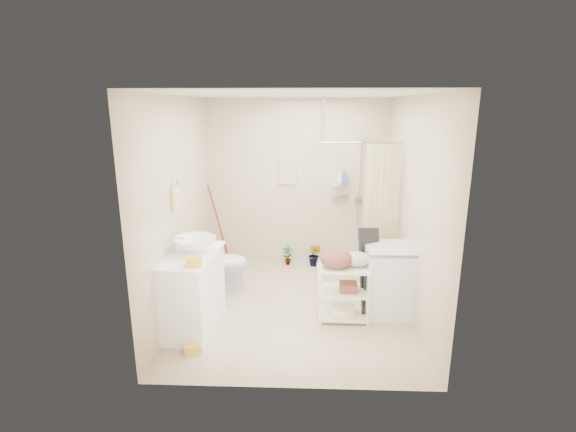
% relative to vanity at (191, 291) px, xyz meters
% --- Properties ---
extents(floor, '(3.20, 3.20, 0.00)m').
position_rel_vanity_xyz_m(floor, '(1.16, 0.54, -0.44)').
color(floor, beige).
rests_on(floor, ground).
extents(ceiling, '(2.80, 3.20, 0.04)m').
position_rel_vanity_xyz_m(ceiling, '(1.16, 0.54, 2.16)').
color(ceiling, silver).
rests_on(ceiling, ground).
extents(wall_back, '(2.80, 0.04, 2.60)m').
position_rel_vanity_xyz_m(wall_back, '(1.16, 2.14, 0.86)').
color(wall_back, beige).
rests_on(wall_back, ground).
extents(wall_front, '(2.80, 0.04, 2.60)m').
position_rel_vanity_xyz_m(wall_front, '(1.16, -1.06, 0.86)').
color(wall_front, beige).
rests_on(wall_front, ground).
extents(wall_left, '(0.04, 3.20, 2.60)m').
position_rel_vanity_xyz_m(wall_left, '(-0.24, 0.54, 0.86)').
color(wall_left, beige).
rests_on(wall_left, ground).
extents(wall_right, '(0.04, 3.20, 2.60)m').
position_rel_vanity_xyz_m(wall_right, '(2.56, 0.54, 0.86)').
color(wall_right, beige).
rests_on(wall_right, ground).
extents(vanity, '(0.63, 1.04, 0.88)m').
position_rel_vanity_xyz_m(vanity, '(0.00, 0.00, 0.00)').
color(vanity, white).
rests_on(vanity, ground).
extents(sink, '(0.59, 0.59, 0.16)m').
position_rel_vanity_xyz_m(sink, '(0.05, 0.09, 0.52)').
color(sink, white).
rests_on(sink, vanity).
extents(counter_basket, '(0.18, 0.15, 0.09)m').
position_rel_vanity_xyz_m(counter_basket, '(0.15, -0.34, 0.49)').
color(counter_basket, gold).
rests_on(counter_basket, vanity).
extents(floor_basket, '(0.29, 0.25, 0.13)m').
position_rel_vanity_xyz_m(floor_basket, '(0.13, -0.53, -0.38)').
color(floor_basket, yellow).
rests_on(floor_basket, ground).
extents(toilet, '(0.78, 0.46, 0.78)m').
position_rel_vanity_xyz_m(toilet, '(0.12, 1.03, -0.05)').
color(toilet, white).
rests_on(toilet, ground).
extents(mop, '(0.15, 0.15, 1.31)m').
position_rel_vanity_xyz_m(mop, '(-0.11, 1.97, 0.21)').
color(mop, maroon).
rests_on(mop, ground).
extents(potted_plant_a, '(0.16, 0.11, 0.31)m').
position_rel_vanity_xyz_m(potted_plant_a, '(1.01, 1.99, -0.29)').
color(potted_plant_a, '#983A21').
rests_on(potted_plant_a, ground).
extents(potted_plant_b, '(0.26, 0.25, 0.37)m').
position_rel_vanity_xyz_m(potted_plant_b, '(1.45, 1.95, -0.26)').
color(potted_plant_b, brown).
rests_on(potted_plant_b, ground).
extents(hanging_towel, '(0.28, 0.03, 0.42)m').
position_rel_vanity_xyz_m(hanging_towel, '(1.01, 2.12, 1.06)').
color(hanging_towel, beige).
rests_on(hanging_towel, wall_back).
extents(towel_ring, '(0.04, 0.22, 0.34)m').
position_rel_vanity_xyz_m(towel_ring, '(-0.22, 0.34, 1.03)').
color(towel_ring, '#DFC57F').
rests_on(towel_ring, wall_left).
extents(tp_holder, '(0.08, 0.12, 0.14)m').
position_rel_vanity_xyz_m(tp_holder, '(-0.20, 0.59, 0.28)').
color(tp_holder, white).
rests_on(tp_holder, wall_left).
extents(shower, '(1.10, 1.10, 2.10)m').
position_rel_vanity_xyz_m(shower, '(2.01, 1.59, 0.61)').
color(shower, white).
rests_on(shower, ground).
extents(shampoo_bottle_a, '(0.11, 0.11, 0.25)m').
position_rel_vanity_xyz_m(shampoo_bottle_a, '(1.82, 2.08, 1.00)').
color(shampoo_bottle_a, silver).
rests_on(shampoo_bottle_a, shower).
extents(shampoo_bottle_b, '(0.10, 0.10, 0.17)m').
position_rel_vanity_xyz_m(shampoo_bottle_b, '(1.89, 2.06, 0.96)').
color(shampoo_bottle_b, '#3956A4').
rests_on(shampoo_bottle_b, shower).
extents(washing_machine, '(0.59, 0.60, 0.85)m').
position_rel_vanity_xyz_m(washing_machine, '(2.30, 0.46, -0.02)').
color(washing_machine, silver).
rests_on(washing_machine, ground).
extents(laundry_rack, '(0.58, 0.35, 0.80)m').
position_rel_vanity_xyz_m(laundry_rack, '(1.75, 0.23, -0.04)').
color(laundry_rack, white).
rests_on(laundry_rack, ground).
extents(ironing_board, '(0.31, 0.23, 1.07)m').
position_rel_vanity_xyz_m(ironing_board, '(2.08, 0.47, 0.09)').
color(ironing_board, black).
rests_on(ironing_board, ground).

